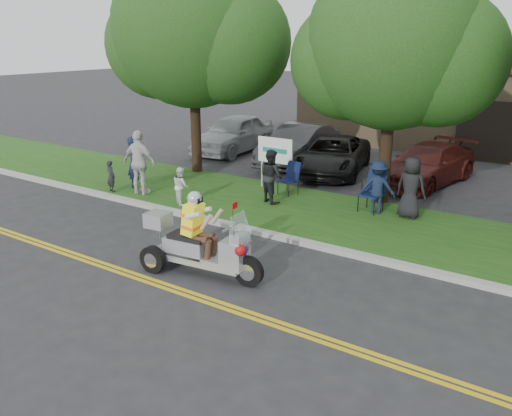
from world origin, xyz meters
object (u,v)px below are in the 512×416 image
Objects in this scene: parked_car_far_left at (233,134)px; parked_car_right at (427,165)px; spectator_adult_left at (134,163)px; spectator_adult_mid at (271,176)px; trike_scooter at (198,246)px; parked_car_left at (299,145)px; lawn_chair_b at (291,176)px; parked_car_mid at (333,155)px; spectator_adult_right at (140,163)px; lawn_chair_a at (374,189)px.

parked_car_right is at bearing -8.18° from parked_car_far_left.
spectator_adult_left reaches higher than spectator_adult_mid.
spectator_adult_left is (-5.78, 3.74, 0.32)m from trike_scooter.
lawn_chair_b is at bearing -67.59° from parked_car_left.
parked_car_far_left is at bearing -21.98° from spectator_adult_mid.
spectator_adult_left is at bearing -115.24° from parked_car_left.
trike_scooter reaches higher than parked_car_right.
trike_scooter is at bearing 128.90° from spectator_adult_mid.
spectator_adult_right is at bearing -134.41° from parked_car_mid.
spectator_adult_right is at bearing 165.17° from spectator_adult_left.
lawn_chair_b is at bearing -99.54° from parked_car_mid.
parked_car_left is at bearing -113.08° from spectator_adult_right.
parked_car_mid is at bearing -15.08° from parked_car_far_left.
trike_scooter is at bearing -94.98° from lawn_chair_a.
lawn_chair_a is at bearing 8.64° from lawn_chair_b.
spectator_adult_mid is 5.86m from parked_car_right.
parked_car_far_left is at bearing 168.03° from parked_car_left.
spectator_adult_mid is at bearing -153.28° from lawn_chair_a.
lawn_chair_b is (-1.35, 6.04, 0.04)m from trike_scooter.
parked_car_far_left is at bearing 153.24° from lawn_chair_b.
parked_car_right is (5.01, -0.07, -0.10)m from parked_car_left.
spectator_adult_mid reaches higher than parked_car_mid.
spectator_adult_mid is (-2.82, -0.91, 0.16)m from lawn_chair_a.
parked_car_mid is (4.11, 5.81, -0.29)m from spectator_adult_left.
lawn_chair_a is 2.80m from lawn_chair_b.
spectator_adult_left is at bearing -140.00° from parked_car_mid.
parked_car_left reaches higher than parked_car_right.
trike_scooter is 2.76× the size of lawn_chair_b.
trike_scooter is at bearing 160.85° from spectator_adult_left.
parked_car_far_left reaches higher than parked_car_left.
parked_car_right is at bearing -5.25° from parked_car_left.
spectator_adult_mid is 0.34× the size of parked_car_right.
parked_car_far_left is at bearing 159.64° from lawn_chair_a.
trike_scooter reaches higher than lawn_chair_b.
lawn_chair_b is 0.22× the size of parked_car_left.
spectator_adult_right is (-3.82, -2.63, 0.43)m from lawn_chair_b.
parked_car_mid is (-3.11, 3.69, -0.08)m from lawn_chair_a.
spectator_adult_mid is at bearing -79.33° from lawn_chair_b.
lawn_chair_a is at bearing 69.92° from trike_scooter.
parked_car_left is 1.01× the size of parked_car_right.
trike_scooter is at bearing -65.17° from lawn_chair_b.
lawn_chair_b is at bearing -153.42° from spectator_adult_right.
lawn_chair_b is 4.66m from spectator_adult_right.
spectator_adult_right is (-3.79, -1.55, 0.21)m from spectator_adult_mid.
spectator_adult_right is 7.32m from parked_car_far_left.
parked_car_mid is at bearing -20.77° from parked_car_left.
spectator_adult_right reaches higher than parked_car_far_left.
lawn_chair_a is 7.07m from spectator_adult_right.
lawn_chair_b is at bearing 96.33° from trike_scooter.
spectator_adult_mid reaches higher than parked_car_far_left.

